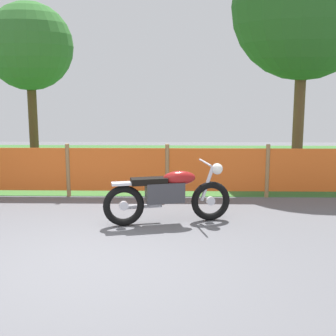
{
  "coord_description": "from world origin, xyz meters",
  "views": [
    {
      "loc": [
        1.17,
        -5.57,
        2.24
      ],
      "look_at": [
        1.03,
        1.69,
        0.9
      ],
      "focal_mm": 50.11,
      "sensor_mm": 36.0,
      "label": 1
    }
  ],
  "objects": [
    {
      "name": "motorcycle_lead",
      "position": [
        1.04,
        1.7,
        0.48
      ],
      "size": [
        2.04,
        0.73,
        0.98
      ],
      "rotation": [
        0.0,
        0.0,
        0.23
      ],
      "color": "black",
      "rests_on": "ground"
    },
    {
      "name": "tree_leftmost",
      "position": [
        -3.34,
        9.02,
        3.28
      ],
      "size": [
        2.66,
        2.66,
        4.63
      ],
      "color": "brown",
      "rests_on": "ground"
    },
    {
      "name": "ground",
      "position": [
        0.0,
        0.0,
        -0.01
      ],
      "size": [
        24.0,
        24.0,
        0.02
      ],
      "primitive_type": "cube",
      "color": "#5B5B60"
    },
    {
      "name": "barrier_fence",
      "position": [
        0.0,
        3.44,
        0.54
      ],
      "size": [
        9.85,
        0.08,
        1.05
      ],
      "color": "#997547",
      "rests_on": "ground"
    },
    {
      "name": "tree_near_left",
      "position": [
        4.29,
        6.55,
        4.05
      ],
      "size": [
        3.59,
        3.59,
        5.85
      ],
      "color": "brown",
      "rests_on": "ground"
    },
    {
      "name": "grass_verge",
      "position": [
        0.0,
        7.21,
        0.01
      ],
      "size": [
        24.0,
        7.55,
        0.01
      ],
      "primitive_type": "cube",
      "color": "#386B2D",
      "rests_on": "ground"
    }
  ]
}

